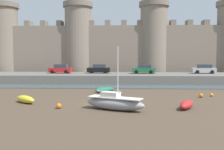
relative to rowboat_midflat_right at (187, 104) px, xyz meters
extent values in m
plane|color=#4C3D2D|center=(-7.09, 1.65, -0.39)|extent=(160.00, 160.00, 0.00)
cube|color=#47565B|center=(-7.09, 15.80, -0.34)|extent=(80.00, 4.50, 0.10)
cube|color=#666059|center=(-7.09, 23.05, 0.36)|extent=(59.60, 10.00, 1.51)
cube|color=gray|center=(-7.09, 32.33, 5.06)|extent=(47.60, 2.80, 10.90)
cylinder|color=gray|center=(-30.89, 32.33, 7.00)|extent=(5.55, 5.55, 14.79)
cylinder|color=#796B5D|center=(-30.89, 32.33, 14.90)|extent=(6.22, 6.22, 1.00)
cylinder|color=gray|center=(-15.02, 32.33, 7.00)|extent=(5.55, 5.55, 14.79)
cylinder|color=#796B5D|center=(-15.02, 32.33, 14.90)|extent=(6.22, 6.22, 1.00)
cylinder|color=gray|center=(0.85, 32.33, 7.00)|extent=(5.55, 5.55, 14.79)
cylinder|color=#796B5D|center=(0.85, 32.33, 14.90)|extent=(6.22, 6.22, 1.00)
cube|color=gray|center=(-25.61, 32.33, 11.06)|extent=(1.10, 2.52, 1.10)
cube|color=gray|center=(-22.24, 32.33, 11.06)|extent=(1.10, 2.52, 1.10)
cube|color=gray|center=(-18.88, 32.33, 11.06)|extent=(1.10, 2.52, 1.10)
cube|color=gray|center=(-12.14, 32.33, 11.06)|extent=(1.10, 2.52, 1.10)
cube|color=gray|center=(-8.77, 32.33, 11.06)|extent=(1.10, 2.52, 1.10)
cube|color=gray|center=(-5.40, 32.33, 11.06)|extent=(1.10, 2.52, 1.10)
cube|color=gray|center=(-2.03, 32.33, 11.06)|extent=(1.10, 2.52, 1.10)
cube|color=gray|center=(4.70, 32.33, 11.06)|extent=(1.10, 2.52, 1.10)
cube|color=gray|center=(8.07, 32.33, 11.06)|extent=(1.10, 2.52, 1.10)
cube|color=gray|center=(11.44, 32.33, 11.06)|extent=(1.10, 2.52, 1.10)
ellipsoid|color=red|center=(0.00, 0.00, -0.02)|extent=(2.13, 2.97, 0.75)
ellipsoid|color=#F23939|center=(0.00, 0.00, 0.04)|extent=(1.71, 2.42, 0.41)
cube|color=beige|center=(-0.10, -0.19, 0.08)|extent=(0.81, 0.54, 0.06)
cube|color=beige|center=(0.50, 0.99, 0.06)|extent=(0.59, 0.48, 0.08)
ellipsoid|color=yellow|center=(-15.26, 2.24, -0.02)|extent=(2.80, 2.57, 0.73)
ellipsoid|color=#F2F246|center=(-15.26, 2.24, 0.04)|extent=(2.27, 2.08, 0.40)
cube|color=beige|center=(-15.09, 2.10, 0.08)|extent=(0.65, 0.71, 0.06)
cube|color=beige|center=(-16.12, 2.98, 0.06)|extent=(0.53, 0.56, 0.08)
ellipsoid|color=gray|center=(-6.31, -0.77, 0.17)|extent=(5.56, 3.55, 1.11)
cube|color=silver|center=(-6.31, -0.77, 0.68)|extent=(4.87, 3.08, 0.08)
cube|color=silver|center=(-6.68, -0.61, 0.94)|extent=(1.78, 1.49, 0.44)
cylinder|color=silver|center=(-6.06, -0.88, 2.90)|extent=(0.10, 0.10, 4.37)
cylinder|color=silver|center=(-6.80, -0.55, 1.17)|extent=(2.26, 1.06, 0.08)
ellipsoid|color=#1E6B47|center=(-7.91, 10.05, -0.04)|extent=(2.92, 2.53, 0.70)
ellipsoid|color=#339266|center=(-7.91, 10.05, 0.02)|extent=(2.37, 2.04, 0.39)
cube|color=beige|center=(-7.74, 10.17, 0.06)|extent=(0.69, 0.85, 0.06)
cube|color=beige|center=(-8.81, 9.39, 0.04)|extent=(0.57, 0.64, 0.08)
sphere|color=orange|center=(-11.28, -0.38, -0.15)|extent=(0.48, 0.48, 0.48)
sphere|color=orange|center=(3.13, 6.30, -0.15)|extent=(0.47, 0.47, 0.47)
sphere|color=orange|center=(4.60, 7.20, -0.21)|extent=(0.37, 0.37, 0.37)
cube|color=black|center=(-10.00, 24.47, 1.72)|extent=(4.19, 1.94, 0.80)
cube|color=#2D3842|center=(-9.85, 24.46, 2.42)|extent=(2.34, 1.63, 0.64)
cylinder|color=black|center=(-11.32, 23.69, 1.44)|extent=(0.65, 0.22, 0.64)
cylinder|color=black|center=(-11.22, 25.39, 1.44)|extent=(0.65, 0.22, 0.64)
cylinder|color=black|center=(-8.78, 23.54, 1.44)|extent=(0.65, 0.22, 0.64)
cylinder|color=black|center=(-8.68, 25.24, 1.44)|extent=(0.65, 0.22, 0.64)
cube|color=#1E6638|center=(-1.89, 23.78, 1.72)|extent=(4.19, 1.94, 0.80)
cube|color=#2D3842|center=(-1.74, 23.78, 2.42)|extent=(2.34, 1.63, 0.64)
cylinder|color=black|center=(-3.21, 23.01, 1.44)|extent=(0.65, 0.22, 0.64)
cylinder|color=black|center=(-3.11, 24.71, 1.44)|extent=(0.65, 0.22, 0.64)
cylinder|color=black|center=(-0.67, 22.86, 1.44)|extent=(0.65, 0.22, 0.64)
cylinder|color=black|center=(-0.57, 24.56, 1.44)|extent=(0.65, 0.22, 0.64)
cube|color=red|center=(-16.97, 24.06, 1.72)|extent=(4.19, 1.94, 0.80)
cube|color=#2D3842|center=(-16.82, 24.05, 2.42)|extent=(2.34, 1.63, 0.64)
cylinder|color=black|center=(-18.29, 23.29, 1.44)|extent=(0.65, 0.22, 0.64)
cylinder|color=black|center=(-18.19, 24.98, 1.44)|extent=(0.65, 0.22, 0.64)
cylinder|color=black|center=(-15.76, 23.14, 1.44)|extent=(0.65, 0.22, 0.64)
cylinder|color=black|center=(-15.65, 24.83, 1.44)|extent=(0.65, 0.22, 0.64)
cube|color=#B2B5B7|center=(8.93, 24.53, 1.72)|extent=(4.19, 1.94, 0.80)
cube|color=#2D3842|center=(9.08, 24.52, 2.42)|extent=(2.34, 1.63, 0.64)
cylinder|color=black|center=(7.61, 23.76, 1.44)|extent=(0.65, 0.22, 0.64)
cylinder|color=black|center=(7.71, 25.45, 1.44)|extent=(0.65, 0.22, 0.64)
cylinder|color=black|center=(10.15, 23.61, 1.44)|extent=(0.65, 0.22, 0.64)
cylinder|color=black|center=(10.25, 25.30, 1.44)|extent=(0.65, 0.22, 0.64)
camera|label=1|loc=(-5.65, -23.06, 4.27)|focal=42.00mm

